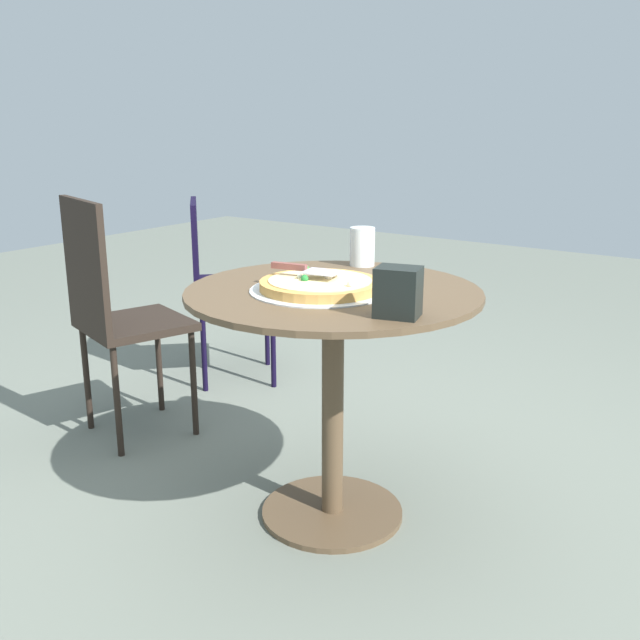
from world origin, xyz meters
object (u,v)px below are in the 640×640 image
object	(u,v)px
patio_chair_near	(220,274)
patio_table	(333,352)
drinking_cup	(362,247)
pizza_on_tray	(320,285)
pizza_server	(304,269)
patio_chair_far	(114,305)
napkin_dispenser	(398,292)

from	to	relation	value
patio_chair_near	patio_table	bearing A→B (deg)	147.33
patio_table	drinking_cup	bearing A→B (deg)	-71.28
patio_table	pizza_on_tray	size ratio (longest dim) A/B	2.13
drinking_cup	pizza_server	bearing A→B (deg)	95.80
patio_chair_far	patio_table	bearing A→B (deg)	179.58
pizza_on_tray	patio_chair_near	xyz separation A→B (m)	(1.10, -0.75, -0.24)
patio_chair_near	patio_chair_far	distance (m)	0.72
patio_table	pizza_on_tray	xyz separation A→B (m)	(0.02, 0.04, 0.20)
patio_table	patio_chair_far	xyz separation A→B (m)	(0.99, -0.01, -0.01)
pizza_on_tray	patio_chair_near	size ratio (longest dim) A/B	0.48
pizza_on_tray	patio_chair_far	world-z (taller)	patio_chair_far
patio_chair_far	napkin_dispenser	bearing A→B (deg)	173.02
drinking_cup	patio_table	bearing A→B (deg)	108.72
drinking_cup	patio_chair_far	world-z (taller)	patio_chair_far
napkin_dispenser	patio_chair_far	size ratio (longest dim) A/B	0.13
patio_table	pizza_on_tray	bearing A→B (deg)	62.38
pizza_server	pizza_on_tray	bearing A→B (deg)	177.02
pizza_server	drinking_cup	bearing A→B (deg)	-84.20
drinking_cup	patio_chair_near	distance (m)	1.11
pizza_on_tray	patio_chair_far	bearing A→B (deg)	-2.66
patio_table	patio_chair_near	xyz separation A→B (m)	(1.11, -0.72, -0.03)
drinking_cup	napkin_dispenser	distance (m)	0.64
pizza_on_tray	pizza_server	bearing A→B (deg)	-2.98
napkin_dispenser	pizza_server	bearing A→B (deg)	148.14
pizza_on_tray	patio_chair_far	distance (m)	0.99
drinking_cup	napkin_dispenser	size ratio (longest dim) A/B	1.02
pizza_server	drinking_cup	world-z (taller)	drinking_cup
pizza_on_tray	patio_chair_far	xyz separation A→B (m)	(0.97, -0.05, -0.21)
pizza_server	patio_chair_far	xyz separation A→B (m)	(0.91, -0.04, -0.25)
pizza_server	patio_chair_near	distance (m)	1.31
patio_table	napkin_dispenser	distance (m)	0.41
drinking_cup	napkin_dispenser	bearing A→B (deg)	129.93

